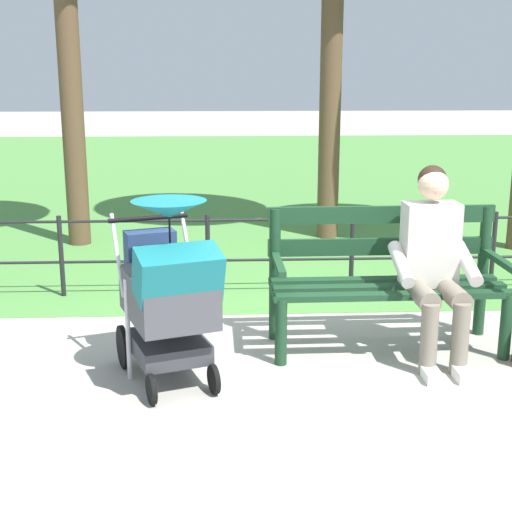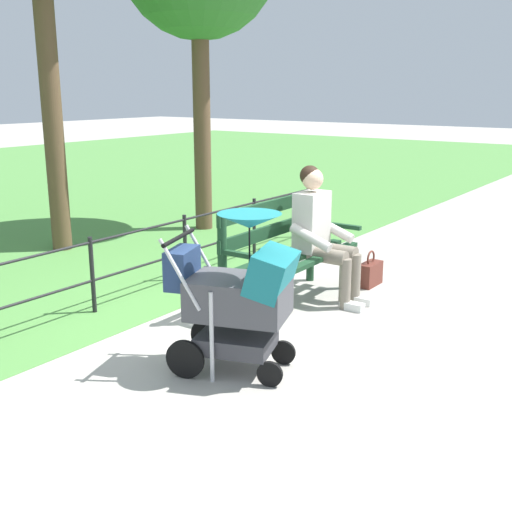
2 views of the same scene
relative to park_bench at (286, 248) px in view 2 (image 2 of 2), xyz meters
The scene contains 6 objects.
ground_plane 0.82m from the park_bench, 10.45° to the left, with size 60.00×60.00×0.00m, color #ADA89E.
park_bench is the anchor object (origin of this frame).
person_on_bench 0.38m from the park_bench, 140.05° to the left, with size 0.54×0.74×1.28m.
stroller 1.55m from the park_bench, 20.92° to the left, with size 0.75×0.99×1.15m.
handbag 1.11m from the park_bench, 156.25° to the left, with size 0.32×0.14×0.37m.
park_fence 1.40m from the park_bench, 63.41° to the right, with size 6.22×0.04×0.70m.
Camera 2 is at (4.18, 2.98, 1.96)m, focal length 44.55 mm.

